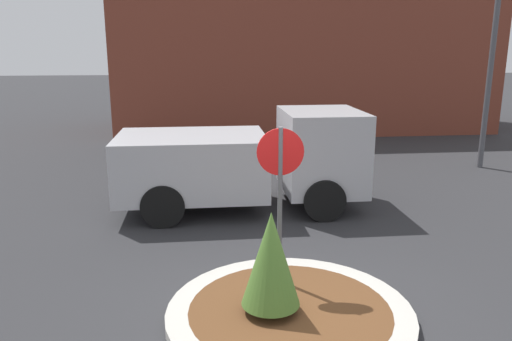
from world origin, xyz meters
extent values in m
plane|color=#2D2D30|center=(0.00, 0.00, 0.00)|extent=(120.00, 120.00, 0.00)
cylinder|color=#BCB7AD|center=(0.00, 0.00, 0.07)|extent=(3.33, 3.33, 0.13)
cylinder|color=brown|center=(0.00, 0.00, 0.07)|extent=(2.73, 2.73, 0.13)
cylinder|color=#4C4C51|center=(-0.02, 0.83, 1.24)|extent=(0.07, 0.07, 2.48)
cylinder|color=#B71414|center=(-0.02, 0.83, 2.12)|extent=(0.68, 0.03, 0.68)
cylinder|color=brown|center=(-0.27, -0.04, 0.19)|extent=(0.08, 0.08, 0.12)
cone|color=#4C752D|center=(-0.27, -0.04, 0.89)|extent=(0.78, 0.78, 1.28)
cube|color=#B2B2B7|center=(1.54, 4.80, 1.30)|extent=(1.72, 2.18, 1.79)
cube|color=#B2B2B7|center=(-1.35, 4.79, 1.05)|extent=(3.22, 2.29, 1.30)
cube|color=black|center=(2.14, 4.80, 1.61)|extent=(0.05, 1.94, 0.63)
cylinder|color=black|center=(1.38, 5.85, 0.45)|extent=(0.89, 0.25, 0.89)
cylinder|color=black|center=(1.38, 3.74, 0.45)|extent=(0.89, 0.25, 0.89)
cylinder|color=black|center=(-1.95, 5.84, 0.45)|extent=(0.89, 0.25, 0.89)
cylinder|color=black|center=(-1.94, 3.73, 0.45)|extent=(0.89, 0.25, 0.89)
cube|color=brown|center=(3.31, 16.29, 3.58)|extent=(15.65, 6.00, 7.16)
cylinder|color=#4C4C51|center=(7.25, 7.91, 2.82)|extent=(0.16, 0.16, 5.63)
camera|label=1|loc=(-1.11, -5.98, 3.57)|focal=35.00mm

